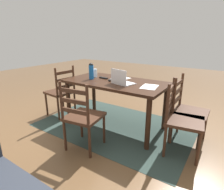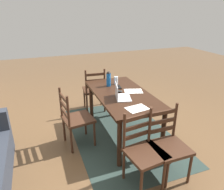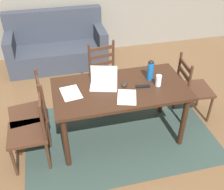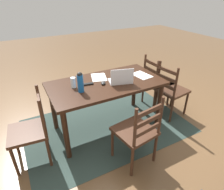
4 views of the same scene
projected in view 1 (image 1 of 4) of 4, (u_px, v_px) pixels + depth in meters
ground_plane at (115, 125)px, 3.16m from camera, size 14.00×14.00×0.00m
area_rug at (115, 125)px, 3.16m from camera, size 2.49×1.62×0.01m
dining_table at (115, 87)px, 2.95m from camera, size 1.62×0.84×0.78m
chair_far_head at (83, 117)px, 2.39m from camera, size 0.50×0.50×0.95m
chair_right_far at (61, 92)px, 3.46m from camera, size 0.48×0.48×0.95m
chair_left_near at (188, 111)px, 2.58m from camera, size 0.44×0.44×0.95m
chair_left_far at (181, 120)px, 2.30m from camera, size 0.49×0.49×0.95m
laptop at (121, 80)px, 2.73m from camera, size 0.37×0.30×0.23m
water_bottle at (91, 71)px, 3.02m from camera, size 0.08×0.08×0.27m
drinking_glass at (95, 73)px, 3.20m from camera, size 0.07×0.07×0.14m
computer_mouse at (111, 80)px, 2.93m from camera, size 0.10×0.12×0.03m
tv_remote at (104, 78)px, 3.10m from camera, size 0.17×0.07×0.02m
paper_stack_left at (149, 87)px, 2.59m from camera, size 0.25×0.32×0.00m
paper_stack_right at (121, 78)px, 3.10m from camera, size 0.29×0.34×0.00m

